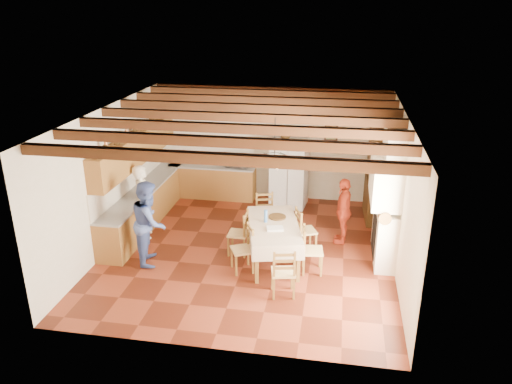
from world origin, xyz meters
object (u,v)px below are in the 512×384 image
chair_right_near (313,250)px  chair_left_far (238,233)px  refrigerator (289,172)px  chair_end_near (283,271)px  microwave (237,161)px  person_woman_red (343,211)px  hutch (379,173)px  dining_table (274,228)px  chair_right_far (306,230)px  chair_end_far (265,215)px  person_man (144,201)px  chair_left_near (242,249)px  person_woman_blue (149,222)px

chair_right_near → chair_left_far: bearing=65.8°
refrigerator → chair_end_near: refrigerator is taller
chair_left_far → microwave: size_ratio=1.66×
person_woman_red → hutch: bearing=156.7°
dining_table → chair_right_far: 0.88m
refrigerator → chair_right_far: size_ratio=1.86×
chair_end_far → person_man: size_ratio=0.57×
chair_left_far → chair_end_near: size_ratio=1.00×
hutch → dining_table: 3.39m
chair_right_near → person_woman_red: size_ratio=0.64×
person_man → chair_left_near: bearing=-136.0°
chair_right_near → person_woman_blue: size_ratio=0.55×
person_woman_red → chair_right_far: bearing=-49.0°
chair_left_far → microwave: (-0.65, 3.08, 0.58)m
person_woman_red → chair_left_near: bearing=-44.3°
hutch → chair_end_near: hutch is taller
dining_table → person_woman_red: person_woman_red is taller
chair_end_near → person_woman_blue: (-2.81, 0.80, 0.39)m
dining_table → person_man: (-3.01, 0.65, 0.10)m
person_man → person_woman_blue: (0.54, -1.07, 0.02)m
chair_right_near → chair_right_far: (-0.20, 0.88, 0.00)m
hutch → chair_left_near: size_ratio=2.46×
hutch → chair_right_far: 2.63m
dining_table → chair_end_near: bearing=-74.1°
chair_end_far → microwave: size_ratio=1.66×
dining_table → person_woman_blue: bearing=-170.3°
refrigerator → chair_right_near: (0.83, -3.35, -0.41)m
person_man → person_woman_red: size_ratio=1.14×
chair_right_far → microwave: microwave is taller
chair_end_far → person_woman_red: size_ratio=0.64×
refrigerator → person_woman_red: refrigerator is taller
chair_end_far → chair_right_near: bearing=-68.0°
chair_left_near → person_woman_red: person_woman_red is taller
chair_left_near → chair_right_near: (1.37, 0.19, 0.00)m
person_man → person_woman_red: 4.41m
hutch → chair_right_near: size_ratio=2.46×
chair_left_near → person_woman_red: size_ratio=0.64×
chair_left_near → person_woman_blue: (-1.91, 0.08, 0.39)m
chair_end_far → person_woman_red: bearing=-18.9°
chair_right_near → chair_end_near: (-0.47, -0.92, 0.00)m
person_woman_blue → person_woman_red: size_ratio=1.17×
refrigerator → person_woman_red: bearing=-47.6°
person_woman_blue → hutch: bearing=-72.4°
chair_right_far → microwave: 3.43m
refrigerator → person_woman_blue: size_ratio=1.03×
chair_left_near → person_man: 2.73m
chair_right_near → person_woman_red: person_woman_red is taller
chair_right_far → person_woman_blue: bearing=84.8°
dining_table → chair_left_near: size_ratio=2.16×
chair_left_near → person_man: person_man is taller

